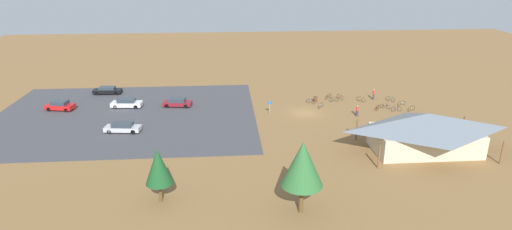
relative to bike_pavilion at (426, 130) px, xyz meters
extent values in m
plane|color=olive|center=(11.94, -14.86, -2.74)|extent=(160.00, 160.00, 0.00)
cube|color=#424247|center=(39.10, -15.78, -2.71)|extent=(38.89, 30.89, 0.05)
cube|color=beige|center=(0.00, 0.00, -1.34)|extent=(12.30, 6.29, 2.80)
pyramid|color=slate|center=(0.00, 0.00, 1.10)|extent=(14.69, 8.68, 2.08)
cylinder|color=brown|center=(-7.17, -4.16, -1.34)|extent=(0.20, 0.20, 2.80)
cylinder|color=brown|center=(7.17, -4.16, -1.34)|extent=(0.20, 0.20, 2.80)
cylinder|color=brown|center=(-7.17, 4.16, -1.34)|extent=(0.20, 0.20, 2.80)
cylinder|color=brown|center=(7.17, 4.16, -1.34)|extent=(0.20, 0.20, 2.80)
cylinder|color=brown|center=(9.19, -20.19, -2.29)|extent=(0.60, 0.60, 0.90)
cylinder|color=#99999E|center=(17.39, -14.48, -1.64)|extent=(0.08, 0.08, 2.20)
cube|color=#1959B2|center=(17.39, -14.48, -0.84)|extent=(0.56, 0.04, 0.40)
cylinder|color=brown|center=(17.38, 12.31, -1.32)|extent=(0.42, 0.42, 2.84)
cone|color=#2D6633|center=(17.38, 12.31, 2.23)|extent=(3.82, 3.82, 4.26)
cylinder|color=brown|center=(30.54, 9.42, -1.74)|extent=(0.31, 0.31, 2.00)
cone|color=#194C23|center=(30.54, 9.42, 1.03)|extent=(2.61, 2.61, 3.54)
torus|color=black|center=(-1.53, -15.77, -2.42)|extent=(0.57, 0.37, 0.64)
torus|color=black|center=(-0.67, -16.29, -2.42)|extent=(0.57, 0.37, 0.64)
cylinder|color=black|center=(-1.10, -16.03, -2.31)|extent=(0.80, 0.51, 0.04)
cylinder|color=black|center=(-1.25, -15.94, -2.21)|extent=(0.04, 0.04, 0.42)
cube|color=black|center=(-1.25, -15.94, -2.00)|extent=(0.21, 0.17, 0.05)
cylinder|color=black|center=(-0.76, -16.24, -2.22)|extent=(0.04, 0.04, 0.41)
cylinder|color=black|center=(-0.76, -16.24, -2.01)|extent=(0.28, 0.43, 0.03)
torus|color=black|center=(4.57, -20.77, -2.38)|extent=(0.33, 0.68, 0.73)
torus|color=black|center=(4.98, -21.68, -2.38)|extent=(0.33, 0.68, 0.73)
cylinder|color=red|center=(4.78, -21.23, -2.26)|extent=(0.40, 0.86, 0.04)
cylinder|color=red|center=(4.70, -21.06, -2.18)|extent=(0.04, 0.04, 0.39)
cube|color=black|center=(4.70, -21.06, -1.98)|extent=(0.15, 0.22, 0.05)
cylinder|color=red|center=(4.94, -21.59, -2.13)|extent=(0.04, 0.04, 0.49)
cylinder|color=black|center=(4.94, -21.59, -1.88)|extent=(0.45, 0.22, 0.03)
torus|color=black|center=(1.97, -20.13, -2.39)|extent=(0.47, 0.58, 0.70)
torus|color=black|center=(1.35, -19.35, -2.39)|extent=(0.47, 0.58, 0.70)
cylinder|color=orange|center=(1.66, -19.74, -2.27)|extent=(0.60, 0.74, 0.04)
cylinder|color=orange|center=(1.77, -19.88, -2.18)|extent=(0.04, 0.04, 0.42)
cube|color=black|center=(1.77, -19.88, -1.97)|extent=(0.19, 0.21, 0.05)
cylinder|color=orange|center=(1.41, -19.43, -2.15)|extent=(0.04, 0.04, 0.47)
cylinder|color=black|center=(1.41, -19.43, -1.92)|extent=(0.40, 0.32, 0.03)
torus|color=black|center=(8.63, -17.60, -2.40)|extent=(0.44, 0.56, 0.67)
torus|color=black|center=(9.26, -16.77, -2.40)|extent=(0.44, 0.56, 0.67)
cylinder|color=silver|center=(8.94, -17.19, -2.29)|extent=(0.61, 0.78, 0.04)
cylinder|color=silver|center=(8.83, -17.34, -2.22)|extent=(0.04, 0.04, 0.38)
cube|color=black|center=(8.83, -17.34, -2.03)|extent=(0.18, 0.21, 0.05)
cylinder|color=silver|center=(9.19, -16.86, -2.17)|extent=(0.04, 0.04, 0.47)
cylinder|color=black|center=(9.19, -16.86, -1.93)|extent=(0.40, 0.32, 0.03)
torus|color=black|center=(-2.79, -14.49, -2.38)|extent=(0.72, 0.06, 0.72)
torus|color=black|center=(-1.83, -14.51, -2.38)|extent=(0.72, 0.06, 0.72)
cylinder|color=#722D9E|center=(-2.31, -14.50, -2.26)|extent=(0.89, 0.06, 0.04)
cylinder|color=#722D9E|center=(-2.49, -14.49, -2.17)|extent=(0.04, 0.04, 0.41)
cube|color=black|center=(-2.49, -14.49, -1.97)|extent=(0.20, 0.09, 0.05)
cylinder|color=#722D9E|center=(-1.93, -14.51, -2.14)|extent=(0.04, 0.04, 0.48)
cylinder|color=black|center=(-1.93, -14.51, -1.90)|extent=(0.05, 0.48, 0.03)
torus|color=black|center=(-4.24, -14.20, -2.40)|extent=(0.59, 0.40, 0.68)
torus|color=black|center=(-5.14, -14.77, -2.40)|extent=(0.59, 0.40, 0.68)
cylinder|color=yellow|center=(-4.69, -14.48, -2.29)|extent=(0.84, 0.55, 0.04)
cylinder|color=yellow|center=(-4.53, -14.38, -2.19)|extent=(0.04, 0.04, 0.42)
cube|color=black|center=(-4.53, -14.38, -1.99)|extent=(0.21, 0.17, 0.05)
cylinder|color=yellow|center=(-5.05, -14.71, -2.18)|extent=(0.04, 0.04, 0.44)
cylinder|color=black|center=(-5.05, -14.71, -1.96)|extent=(0.28, 0.42, 0.03)
torus|color=black|center=(6.60, -20.01, -2.41)|extent=(0.67, 0.07, 0.67)
torus|color=black|center=(5.64, -20.05, -2.41)|extent=(0.67, 0.07, 0.67)
cylinder|color=#1E7F38|center=(6.12, -20.03, -2.30)|extent=(0.88, 0.07, 0.04)
cylinder|color=#1E7F38|center=(6.30, -20.02, -2.20)|extent=(0.04, 0.04, 0.41)
cube|color=black|center=(6.30, -20.02, -2.00)|extent=(0.20, 0.09, 0.05)
cylinder|color=#1E7F38|center=(5.74, -20.05, -2.19)|extent=(0.04, 0.04, 0.44)
cylinder|color=black|center=(5.74, -20.05, -1.97)|extent=(0.05, 0.48, 0.03)
torus|color=black|center=(-2.90, -19.87, -2.38)|extent=(0.49, 0.57, 0.71)
torus|color=black|center=(-3.52, -19.13, -2.38)|extent=(0.49, 0.57, 0.71)
cylinder|color=#197A7F|center=(-3.21, -19.50, -2.27)|extent=(0.60, 0.70, 0.04)
cylinder|color=#197A7F|center=(-3.10, -19.63, -2.18)|extent=(0.04, 0.04, 0.41)
cube|color=black|center=(-3.10, -19.63, -1.97)|extent=(0.19, 0.20, 0.05)
cylinder|color=#197A7F|center=(-3.46, -19.21, -2.16)|extent=(0.04, 0.04, 0.44)
cylinder|color=black|center=(-3.46, -19.21, -1.94)|extent=(0.39, 0.33, 0.03)
torus|color=black|center=(-4.68, -17.38, -2.39)|extent=(0.64, 0.34, 0.69)
torus|color=black|center=(-3.75, -16.93, -2.39)|extent=(0.64, 0.34, 0.69)
cylinder|color=#B7B7BC|center=(-4.21, -17.15, -2.28)|extent=(0.87, 0.45, 0.04)
cylinder|color=#B7B7BC|center=(-4.38, -17.24, -2.17)|extent=(0.04, 0.04, 0.45)
cube|color=black|center=(-4.38, -17.24, -1.95)|extent=(0.21, 0.16, 0.05)
cylinder|color=#B7B7BC|center=(-3.84, -16.97, -2.18)|extent=(0.04, 0.04, 0.42)
cylinder|color=black|center=(-3.84, -16.97, -1.97)|extent=(0.24, 0.44, 0.03)
torus|color=black|center=(9.72, -19.11, -2.39)|extent=(0.59, 0.43, 0.70)
torus|color=black|center=(10.51, -19.67, -2.39)|extent=(0.59, 0.43, 0.70)
cylinder|color=#2347B7|center=(10.11, -19.39, -2.28)|extent=(0.74, 0.54, 0.04)
cylinder|color=#2347B7|center=(9.97, -19.29, -2.21)|extent=(0.04, 0.04, 0.37)
cube|color=black|center=(9.97, -19.29, -2.02)|extent=(0.21, 0.18, 0.05)
cylinder|color=#2347B7|center=(10.43, -19.61, -2.18)|extent=(0.04, 0.04, 0.43)
cylinder|color=black|center=(10.43, -19.61, -1.96)|extent=(0.30, 0.41, 0.03)
torus|color=black|center=(7.06, -21.37, -2.40)|extent=(0.56, 0.46, 0.68)
torus|color=black|center=(6.24, -22.02, -2.40)|extent=(0.56, 0.46, 0.68)
cylinder|color=black|center=(6.65, -21.70, -2.28)|extent=(0.78, 0.62, 0.04)
cylinder|color=black|center=(6.80, -21.58, -2.20)|extent=(0.04, 0.04, 0.40)
cube|color=black|center=(6.80, -21.58, -2.00)|extent=(0.21, 0.19, 0.05)
cylinder|color=black|center=(6.32, -21.96, -2.18)|extent=(0.04, 0.04, 0.43)
cylinder|color=black|center=(6.32, -21.96, -1.97)|extent=(0.32, 0.40, 0.03)
torus|color=black|center=(0.11, -15.74, -2.38)|extent=(0.44, 0.62, 0.72)
torus|color=black|center=(0.73, -14.84, -2.38)|extent=(0.44, 0.62, 0.72)
cylinder|color=red|center=(0.42, -15.29, -2.26)|extent=(0.60, 0.85, 0.04)
cylinder|color=red|center=(0.31, -15.45, -2.17)|extent=(0.04, 0.04, 0.42)
cube|color=black|center=(0.31, -15.45, -1.96)|extent=(0.18, 0.21, 0.05)
cylinder|color=red|center=(0.67, -14.93, -2.13)|extent=(0.04, 0.04, 0.49)
cylinder|color=black|center=(0.67, -14.93, -1.89)|extent=(0.41, 0.30, 0.03)
cube|color=red|center=(49.63, -19.08, -2.12)|extent=(4.53, 2.73, 0.70)
cube|color=#2D3842|center=(49.63, -19.08, -1.48)|extent=(2.66, 2.12, 0.59)
cylinder|color=black|center=(51.21, -18.57, -2.37)|extent=(0.67, 0.35, 0.64)
cylinder|color=black|center=(50.86, -20.20, -2.37)|extent=(0.67, 0.35, 0.64)
cylinder|color=black|center=(48.40, -17.97, -2.37)|extent=(0.67, 0.35, 0.64)
cylinder|color=black|center=(48.05, -19.59, -2.37)|extent=(0.67, 0.35, 0.64)
cube|color=black|center=(44.41, -27.23, -2.16)|extent=(4.83, 1.93, 0.62)
cube|color=#2D3842|center=(44.41, -27.23, -1.62)|extent=(2.73, 1.62, 0.46)
cylinder|color=black|center=(46.06, -26.57, -2.37)|extent=(0.65, 0.25, 0.64)
cylinder|color=black|center=(45.99, -28.05, -2.37)|extent=(0.65, 0.25, 0.64)
cylinder|color=black|center=(42.83, -26.42, -2.37)|extent=(0.65, 0.25, 0.64)
cylinder|color=black|center=(42.76, -27.90, -2.37)|extent=(0.65, 0.25, 0.64)
cube|color=#BCBCC1|center=(37.99, -9.02, -2.18)|extent=(4.96, 2.29, 0.59)
cube|color=#2D3842|center=(37.99, -9.02, -1.62)|extent=(2.84, 1.83, 0.53)
cylinder|color=black|center=(39.70, -8.47, -2.37)|extent=(0.66, 0.30, 0.64)
cylinder|color=black|center=(39.52, -9.97, -2.37)|extent=(0.66, 0.30, 0.64)
cylinder|color=black|center=(36.47, -8.08, -2.37)|extent=(0.66, 0.30, 0.64)
cylinder|color=black|center=(36.29, -9.58, -2.37)|extent=(0.66, 0.30, 0.64)
cube|color=white|center=(39.59, -19.61, -2.14)|extent=(4.89, 2.24, 0.66)
cube|color=#2D3842|center=(39.59, -19.61, -1.54)|extent=(2.79, 1.83, 0.53)
cylinder|color=black|center=(41.26, -18.96, -2.37)|extent=(0.66, 0.28, 0.64)
cylinder|color=black|center=(41.12, -20.55, -2.37)|extent=(0.66, 0.28, 0.64)
cylinder|color=black|center=(38.05, -18.67, -2.37)|extent=(0.66, 0.28, 0.64)
cylinder|color=black|center=(37.91, -20.27, -2.37)|extent=(0.66, 0.28, 0.64)
cube|color=maroon|center=(31.63, -19.45, -2.18)|extent=(4.67, 2.49, 0.57)
cube|color=#2D3842|center=(31.63, -19.45, -1.61)|extent=(2.70, 1.98, 0.57)
cylinder|color=black|center=(33.24, -18.85, -2.37)|extent=(0.67, 0.31, 0.64)
cylinder|color=black|center=(33.01, -20.48, -2.37)|extent=(0.67, 0.31, 0.64)
cylinder|color=black|center=(30.25, -18.42, -2.37)|extent=(0.67, 0.31, 0.64)
cylinder|color=black|center=(30.01, -20.05, -2.37)|extent=(0.67, 0.31, 0.64)
cube|color=#2D3347|center=(-0.79, -20.71, -2.27)|extent=(0.32, 0.37, 0.95)
cylinder|color=red|center=(-0.79, -20.71, -1.49)|extent=(0.36, 0.36, 0.60)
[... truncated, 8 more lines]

